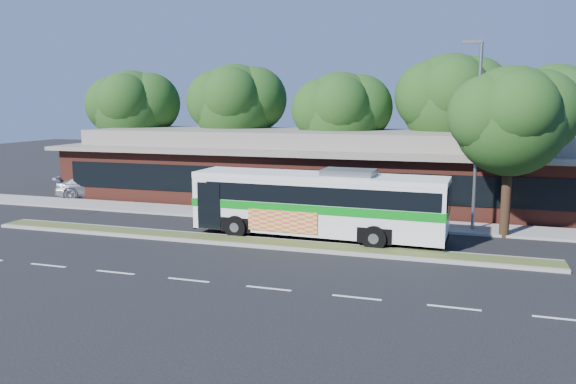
{
  "coord_description": "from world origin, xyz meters",
  "views": [
    {
      "loc": [
        9.1,
        -22.11,
        6.16
      ],
      "look_at": [
        1.14,
        3.02,
        2.0
      ],
      "focal_mm": 35.0,
      "sensor_mm": 36.0,
      "label": 1
    }
  ],
  "objects_px": {
    "transit_bus": "(319,200)",
    "sedan": "(97,186)",
    "sidewalk_tree": "(519,119)",
    "lamp_post": "(476,130)"
  },
  "relations": [
    {
      "from": "transit_bus",
      "to": "sedan",
      "type": "relative_size",
      "value": 2.26
    },
    {
      "from": "transit_bus",
      "to": "sidewalk_tree",
      "type": "distance_m",
      "value": 9.78
    },
    {
      "from": "sedan",
      "to": "lamp_post",
      "type": "bearing_deg",
      "value": -119.17
    },
    {
      "from": "transit_bus",
      "to": "sedan",
      "type": "bearing_deg",
      "value": 160.56
    },
    {
      "from": "lamp_post",
      "to": "sedan",
      "type": "relative_size",
      "value": 1.75
    },
    {
      "from": "transit_bus",
      "to": "lamp_post",
      "type": "bearing_deg",
      "value": 30.32
    },
    {
      "from": "lamp_post",
      "to": "sedan",
      "type": "bearing_deg",
      "value": 172.51
    },
    {
      "from": "lamp_post",
      "to": "sidewalk_tree",
      "type": "height_order",
      "value": "lamp_post"
    },
    {
      "from": "transit_bus",
      "to": "sidewalk_tree",
      "type": "bearing_deg",
      "value": 21.72
    },
    {
      "from": "lamp_post",
      "to": "sidewalk_tree",
      "type": "relative_size",
      "value": 1.15
    }
  ]
}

